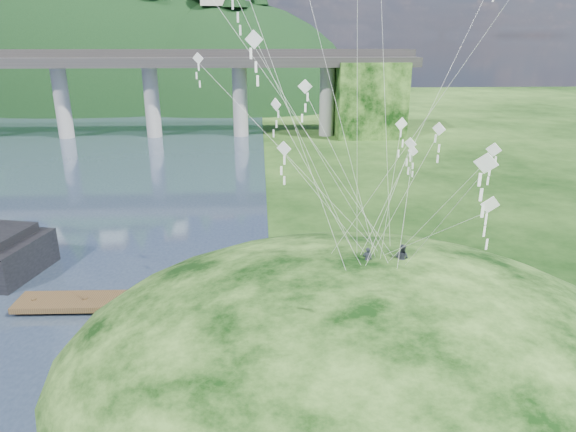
{
  "coord_description": "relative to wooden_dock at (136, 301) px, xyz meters",
  "views": [
    {
      "loc": [
        2.4,
        -23.06,
        17.25
      ],
      "look_at": [
        4.0,
        6.0,
        7.0
      ],
      "focal_mm": 32.0,
      "sensor_mm": 36.0,
      "label": 1
    }
  ],
  "objects": [
    {
      "name": "ground",
      "position": [
        6.09,
        -7.93,
        -0.49
      ],
      "size": [
        320.0,
        320.0,
        0.0
      ],
      "primitive_type": "plane",
      "color": "black",
      "rests_on": "ground"
    },
    {
      "name": "grass_hill",
      "position": [
        14.09,
        -5.93,
        -1.99
      ],
      "size": [
        36.0,
        32.0,
        13.0
      ],
      "color": "black",
      "rests_on": "ground"
    },
    {
      "name": "bridge",
      "position": [
        -20.37,
        62.14,
        9.21
      ],
      "size": [
        160.0,
        11.0,
        15.0
      ],
      "color": "#2D2B2B",
      "rests_on": "ground"
    },
    {
      "name": "far_ridge",
      "position": [
        -37.49,
        114.24,
        -7.93
      ],
      "size": [
        153.0,
        70.0,
        94.5
      ],
      "color": "black",
      "rests_on": "ground"
    },
    {
      "name": "wooden_dock",
      "position": [
        0.0,
        0.0,
        0.0
      ],
      "size": [
        15.76,
        2.85,
        1.12
      ],
      "color": "#3E2C19",
      "rests_on": "ground"
    },
    {
      "name": "kite_flyers",
      "position": [
        16.23,
        -3.79,
        5.25
      ],
      "size": [
        2.94,
        1.08,
        1.77
      ],
      "color": "#252932",
      "rests_on": "ground"
    },
    {
      "name": "kite_swarm",
      "position": [
        13.48,
        -4.29,
        15.86
      ],
      "size": [
        20.42,
        17.63,
        17.3
      ],
      "color": "white",
      "rests_on": "ground"
    }
  ]
}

